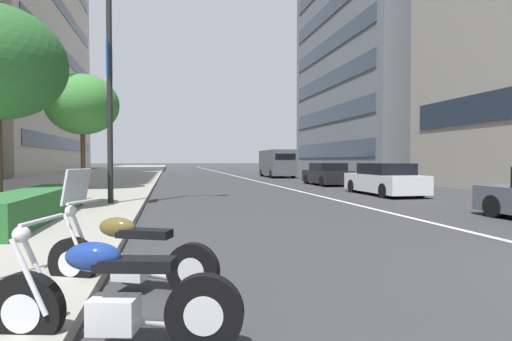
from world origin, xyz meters
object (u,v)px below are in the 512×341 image
(motorcycle_second_in_row, at_px, (111,301))
(street_lamp_with_banners, at_px, (117,37))
(delivery_van_ahead, at_px, (277,163))
(motorcycle_by_sign_pole, at_px, (127,256))
(car_approaching_light, at_px, (327,175))
(car_far_down_avenue, at_px, (384,180))
(street_tree_far_plaza, at_px, (82,105))

(motorcycle_second_in_row, xyz_separation_m, street_lamp_with_banners, (10.46, 1.16, 5.22))
(delivery_van_ahead, bearing_deg, motorcycle_second_in_row, 163.78)
(motorcycle_by_sign_pole, distance_m, delivery_van_ahead, 32.22)
(motorcycle_second_in_row, distance_m, car_approaching_light, 22.56)
(car_far_down_avenue, height_order, delivery_van_ahead, delivery_van_ahead)
(street_tree_far_plaza, bearing_deg, car_far_down_avenue, -108.51)
(delivery_van_ahead, distance_m, street_lamp_with_banners, 24.78)
(motorcycle_by_sign_pole, distance_m, car_far_down_avenue, 15.20)
(motorcycle_by_sign_pole, bearing_deg, street_lamp_with_banners, -58.29)
(car_far_down_avenue, distance_m, street_tree_far_plaza, 14.86)
(motorcycle_by_sign_pole, xyz_separation_m, delivery_van_ahead, (30.54, -10.25, 0.90))
(motorcycle_by_sign_pole, distance_m, car_approaching_light, 21.24)
(car_far_down_avenue, bearing_deg, car_approaching_light, -0.45)
(car_approaching_light, distance_m, delivery_van_ahead, 11.95)
(delivery_van_ahead, xyz_separation_m, street_tree_far_plaza, (-14.55, 13.88, 2.96))
(motorcycle_second_in_row, bearing_deg, car_far_down_avenue, -113.56)
(car_approaching_light, bearing_deg, car_far_down_avenue, 178.14)
(motorcycle_second_in_row, distance_m, motorcycle_by_sign_pole, 1.50)
(motorcycle_second_in_row, height_order, motorcycle_by_sign_pole, motorcycle_by_sign_pole)
(motorcycle_by_sign_pole, xyz_separation_m, car_approaching_light, (18.60, -10.26, 0.22))
(motorcycle_second_in_row, relative_size, delivery_van_ahead, 0.34)
(motorcycle_second_in_row, distance_m, street_lamp_with_banners, 11.74)
(motorcycle_by_sign_pole, height_order, street_tree_far_plaza, street_tree_far_plaza)
(motorcycle_second_in_row, xyz_separation_m, delivery_van_ahead, (32.04, -10.23, 0.92))
(car_far_down_avenue, bearing_deg, motorcycle_by_sign_pole, 140.03)
(car_far_down_avenue, relative_size, street_lamp_with_banners, 0.50)
(motorcycle_second_in_row, relative_size, car_far_down_avenue, 0.45)
(motorcycle_by_sign_pole, bearing_deg, car_far_down_avenue, -106.89)
(street_lamp_with_banners, xyz_separation_m, street_tree_far_plaza, (7.04, 2.49, -1.34))
(motorcycle_by_sign_pole, distance_m, street_tree_far_plaza, 16.84)
(street_tree_far_plaza, bearing_deg, street_lamp_with_banners, -160.54)
(car_far_down_avenue, bearing_deg, motorcycle_second_in_row, 143.56)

